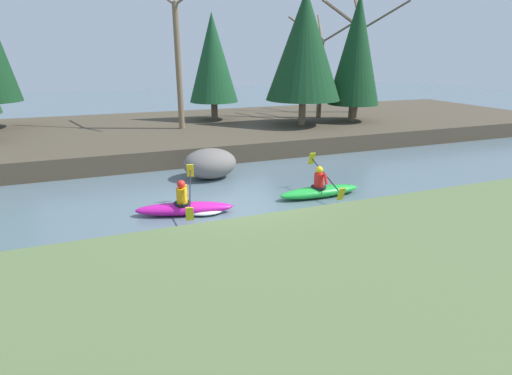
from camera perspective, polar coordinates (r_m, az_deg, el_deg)
ground_plane at (r=11.52m, az=-2.71°, el=-3.30°), size 90.00×90.00×0.00m
riverbank_near at (r=7.16m, az=10.74°, el=-15.51°), size 44.00×6.66×0.60m
riverbank_far at (r=21.47m, az=-11.67°, el=7.66°), size 44.00×11.40×0.77m
conifer_tree_centre at (r=22.72m, az=-6.19°, el=17.89°), size 2.66×2.66×5.64m
conifer_tree_mid_right at (r=21.08m, az=6.94°, el=19.41°), size 3.78×3.78×6.52m
conifer_tree_right at (r=22.83m, az=14.16°, el=18.50°), size 2.75×2.75×6.55m
bare_tree_upstream at (r=20.23m, az=-11.08°, el=18.52°), size 4.23×4.18×7.73m
bare_tree_mid_upstream at (r=23.92m, az=9.21°, el=16.31°), size 3.18×3.14×5.73m
bare_tree_mid_downstream at (r=24.12m, az=14.46°, el=16.97°), size 3.63×3.59×6.59m
bare_tree_downstream at (r=26.68m, az=14.64°, el=17.29°), size 3.76×3.71×6.83m
kayaker_lead at (r=12.70m, az=9.19°, el=-0.36°), size 2.77×2.06×1.20m
kayaker_middle at (r=11.34m, az=-9.60°, el=-2.82°), size 2.79×2.05×1.20m
boulder_midstream at (r=14.48m, az=-6.60°, el=3.43°), size 1.92×1.50×1.08m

